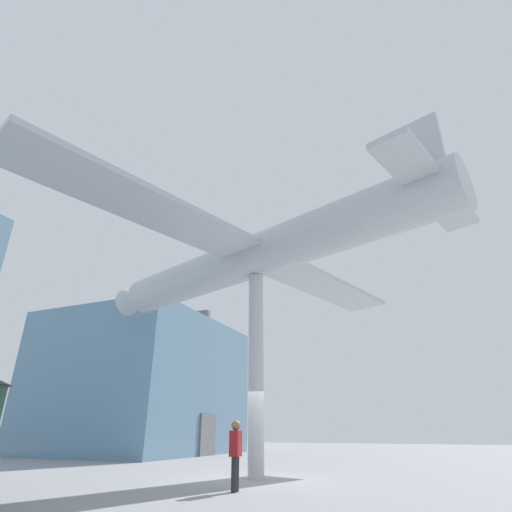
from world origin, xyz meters
The scene contains 5 objects.
ground_plane centered at (0.00, 0.00, 0.00)m, with size 80.00×80.00×0.00m, color gray.
glass_pavilion_right centered at (10.31, 12.54, 4.12)m, with size 11.85×10.13×8.82m.
support_pylon_central centered at (0.00, 0.00, 3.27)m, with size 0.51×0.51×6.53m.
suspended_airplane centered at (0.08, 0.23, 7.35)m, with size 17.31×16.20×3.31m.
visitor_person centered at (-2.73, -0.60, 0.90)m, with size 0.43×0.28×1.58m.
Camera 1 is at (-12.59, -5.31, 1.33)m, focal length 28.00 mm.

